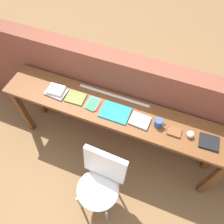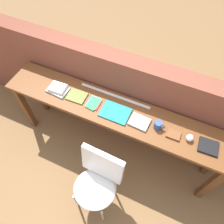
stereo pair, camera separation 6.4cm
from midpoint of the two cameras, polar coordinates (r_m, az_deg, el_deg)
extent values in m
plane|color=brown|center=(2.93, -1.44, -13.67)|extent=(40.00, 40.00, 0.00)
cube|color=brown|center=(2.65, 4.19, 3.23)|extent=(6.00, 0.20, 1.29)
cube|color=brown|center=(2.29, 1.32, 0.37)|extent=(2.50, 0.44, 0.04)
cube|color=#5B341A|center=(3.05, -21.07, 1.05)|extent=(0.07, 0.07, 0.84)
cube|color=#5B341A|center=(2.64, 24.98, -16.72)|extent=(0.07, 0.07, 0.84)
cube|color=#5B341A|center=(3.17, -17.76, 5.38)|extent=(0.07, 0.07, 0.84)
cube|color=#5B341A|center=(2.79, 26.05, -10.75)|extent=(0.07, 0.07, 0.84)
ellipsoid|color=white|center=(2.38, -3.75, -19.42)|extent=(0.46, 0.44, 0.08)
cube|color=white|center=(2.20, -1.66, -13.58)|extent=(0.44, 0.12, 0.40)
cylinder|color=#B2B2B7|center=(2.62, -8.63, -22.02)|extent=(0.02, 0.02, 0.41)
cylinder|color=#B2B2B7|center=(2.57, -1.72, -25.46)|extent=(0.02, 0.02, 0.41)
cylinder|color=#B2B2B7|center=(2.68, -4.99, -16.26)|extent=(0.02, 0.02, 0.41)
cylinder|color=#B2B2B7|center=(2.63, 1.65, -19.38)|extent=(0.02, 0.02, 0.41)
cube|color=#9E9EA3|center=(2.48, -13.20, 5.63)|extent=(0.24, 0.18, 0.02)
cube|color=white|center=(2.47, -13.27, 6.19)|extent=(0.18, 0.15, 0.03)
cube|color=olive|center=(2.39, -8.44, 4.07)|extent=(0.21, 0.17, 0.02)
cube|color=orange|center=(2.32, -3.83, 2.34)|extent=(0.12, 0.15, 0.00)
cube|color=#3399D8|center=(2.33, -4.13, 2.53)|extent=(0.12, 0.16, 0.00)
cube|color=yellow|center=(2.32, -4.08, 2.41)|extent=(0.13, 0.17, 0.00)
cube|color=#E5334C|center=(2.31, -3.81, 2.19)|extent=(0.11, 0.15, 0.00)
cube|color=green|center=(2.31, -4.12, 2.28)|extent=(0.13, 0.17, 0.00)
cube|color=#19757A|center=(2.24, 1.68, -0.11)|extent=(0.30, 0.22, 0.02)
cube|color=#9E9EA3|center=(2.20, 7.99, -2.60)|extent=(0.20, 0.17, 0.03)
cylinder|color=#2D4C8C|center=(2.17, 12.69, -3.34)|extent=(0.08, 0.08, 0.09)
torus|color=#2D4C8C|center=(2.17, 13.78, -3.74)|extent=(0.06, 0.01, 0.06)
cube|color=brown|center=(2.19, 16.58, -5.69)|extent=(0.13, 0.10, 0.02)
sphere|color=silver|center=(2.20, 20.43, -6.37)|extent=(0.07, 0.07, 0.07)
cube|color=black|center=(2.25, 24.62, -8.25)|extent=(0.19, 0.17, 0.02)
cube|color=silver|center=(2.38, 1.47, 4.29)|extent=(0.81, 0.03, 0.00)
camera|label=1|loc=(0.03, -89.18, 1.21)|focal=35.00mm
camera|label=2|loc=(0.03, 90.82, -1.21)|focal=35.00mm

